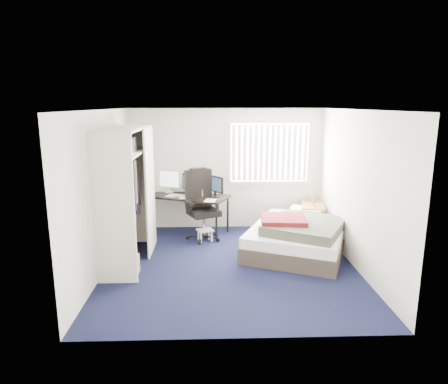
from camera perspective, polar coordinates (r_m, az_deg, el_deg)
name	(u,v)px	position (r m, az deg, el deg)	size (l,w,h in m)	color
ground	(231,265)	(6.66, 0.94, -10.38)	(4.20, 4.20, 0.00)	black
room_shell	(231,174)	(6.23, 0.99, 2.53)	(4.20, 4.20, 4.20)	silver
window_assembly	(269,153)	(8.31, 6.51, 5.60)	(1.72, 0.09, 1.32)	white
closet	(127,182)	(6.65, -13.68, 1.44)	(0.64, 1.84, 2.22)	beige
desk	(189,194)	(8.09, -4.99, -0.28)	(1.74, 1.30, 1.24)	black
office_chair	(202,212)	(7.80, -3.19, -2.83)	(0.85, 0.85, 1.37)	black
footstool	(205,232)	(7.69, -2.73, -5.73)	(0.35, 0.32, 0.24)	white
nightstand	(313,207)	(8.28, 12.58, -2.08)	(0.63, 0.97, 0.80)	brown
bed	(298,235)	(7.29, 10.59, -6.07)	(2.28, 2.55, 0.69)	#382F28
pine_box	(125,266)	(6.43, -13.98, -10.16)	(0.40, 0.30, 0.30)	#A37551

